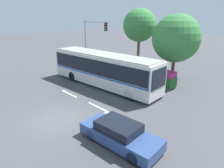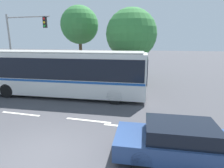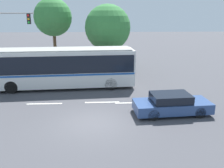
{
  "view_description": "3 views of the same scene",
  "coord_description": "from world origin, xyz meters",
  "px_view_note": "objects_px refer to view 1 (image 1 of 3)",
  "views": [
    {
      "loc": [
        11.04,
        -5.63,
        6.69
      ],
      "look_at": [
        0.9,
        4.28,
        1.73
      ],
      "focal_mm": 31.26,
      "sensor_mm": 36.0,
      "label": 1
    },
    {
      "loc": [
        3.83,
        -4.98,
        4.01
      ],
      "look_at": [
        1.16,
        5.8,
        1.35
      ],
      "focal_mm": 29.44,
      "sensor_mm": 36.0,
      "label": 2
    },
    {
      "loc": [
        0.5,
        -12.09,
        5.93
      ],
      "look_at": [
        1.3,
        4.03,
        1.07
      ],
      "focal_mm": 37.33,
      "sensor_mm": 36.0,
      "label": 3
    }
  ],
  "objects_px": {
    "sedan_foreground": "(120,134)",
    "traffic_light_pole": "(91,37)",
    "street_tree_centre": "(176,38)",
    "city_bus": "(103,68)",
    "street_tree_left": "(139,25)"
  },
  "relations": [
    {
      "from": "street_tree_left",
      "to": "street_tree_centre",
      "type": "distance_m",
      "value": 6.18
    },
    {
      "from": "street_tree_centre",
      "to": "sedan_foreground",
      "type": "bearing_deg",
      "value": -73.41
    },
    {
      "from": "traffic_light_pole",
      "to": "sedan_foreground",
      "type": "bearing_deg",
      "value": -33.45
    },
    {
      "from": "street_tree_centre",
      "to": "traffic_light_pole",
      "type": "bearing_deg",
      "value": -163.53
    },
    {
      "from": "sedan_foreground",
      "to": "street_tree_centre",
      "type": "height_order",
      "value": "street_tree_centre"
    },
    {
      "from": "city_bus",
      "to": "sedan_foreground",
      "type": "distance_m",
      "value": 9.76
    },
    {
      "from": "city_bus",
      "to": "street_tree_centre",
      "type": "relative_size",
      "value": 1.79
    },
    {
      "from": "street_tree_left",
      "to": "sedan_foreground",
      "type": "bearing_deg",
      "value": -54.89
    },
    {
      "from": "traffic_light_pole",
      "to": "street_tree_left",
      "type": "xyz_separation_m",
      "value": [
        4.06,
        4.5,
        1.44
      ]
    },
    {
      "from": "sedan_foreground",
      "to": "street_tree_centre",
      "type": "distance_m",
      "value": 12.97
    },
    {
      "from": "sedan_foreground",
      "to": "traffic_light_pole",
      "type": "distance_m",
      "value": 16.53
    },
    {
      "from": "city_bus",
      "to": "sedan_foreground",
      "type": "xyz_separation_m",
      "value": [
        7.76,
        -5.79,
        -1.23
      ]
    },
    {
      "from": "city_bus",
      "to": "street_tree_left",
      "type": "distance_m",
      "value": 8.63
    },
    {
      "from": "sedan_foreground",
      "to": "street_tree_left",
      "type": "height_order",
      "value": "street_tree_left"
    },
    {
      "from": "street_tree_left",
      "to": "street_tree_centre",
      "type": "xyz_separation_m",
      "value": [
        5.89,
        -1.56,
        -1.02
      ]
    }
  ]
}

